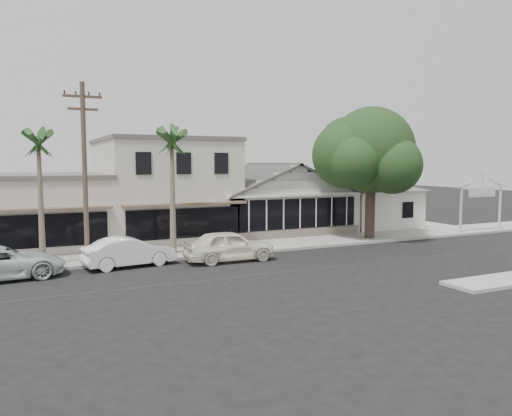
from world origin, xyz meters
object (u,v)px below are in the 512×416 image
arch_sign (482,190)px  car_1 (129,252)px  car_2 (0,263)px  utility_pole (85,170)px  shade_tree (368,153)px  car_0 (229,246)px

arch_sign → car_1: 25.63m
car_2 → car_1: bearing=-92.5°
utility_pole → shade_tree: bearing=3.9°
arch_sign → car_2: bearing=-177.7°
car_1 → shade_tree: (16.08, 1.99, 5.05)m
arch_sign → car_2: (-31.18, -1.23, -2.41)m
car_2 → shade_tree: size_ratio=0.61×
car_0 → shade_tree: shade_tree is taller
car_0 → arch_sign: bearing=-84.3°
car_2 → shade_tree: 22.46m
arch_sign → car_1: bearing=-178.0°
car_1 → utility_pole: bearing=60.1°
car_1 → car_2: 5.69m
arch_sign → utility_pole: size_ratio=0.46×
car_0 → car_1: bearing=81.2°
shade_tree → arch_sign: bearing=-6.8°
utility_pole → shade_tree: 18.04m
utility_pole → car_2: utility_pole is taller
car_0 → shade_tree: bearing=-74.7°
arch_sign → car_1: size_ratio=0.92×
arch_sign → car_0: bearing=-175.2°
arch_sign → car_2: arch_sign is taller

